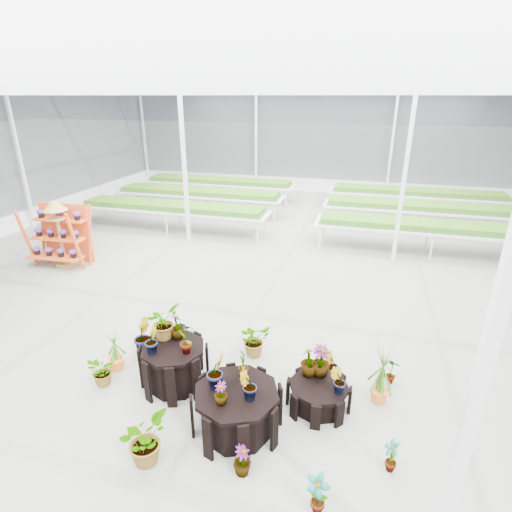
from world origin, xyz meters
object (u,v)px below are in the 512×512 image
(plinth_low, at_px, (318,395))
(bird_table, at_px, (60,234))
(plinth_tall, at_px, (175,366))
(plinth_mid, at_px, (237,410))
(shelf_rack, at_px, (59,236))

(plinth_low, bearing_deg, bird_table, 154.52)
(plinth_tall, relative_size, plinth_mid, 0.85)
(plinth_tall, distance_m, plinth_low, 2.21)
(plinth_mid, distance_m, shelf_rack, 7.49)
(shelf_rack, relative_size, bird_table, 0.89)
(plinth_mid, height_order, plinth_low, plinth_mid)
(plinth_mid, distance_m, plinth_low, 1.23)
(plinth_tall, height_order, shelf_rack, shelf_rack)
(plinth_tall, bearing_deg, shelf_rack, 144.67)
(plinth_mid, bearing_deg, shelf_rack, 146.24)
(plinth_low, bearing_deg, shelf_rack, 154.42)
(plinth_tall, height_order, plinth_mid, plinth_tall)
(shelf_rack, height_order, bird_table, bird_table)
(plinth_tall, xyz_separation_m, shelf_rack, (-5.01, 3.55, 0.45))
(plinth_mid, height_order, shelf_rack, shelf_rack)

